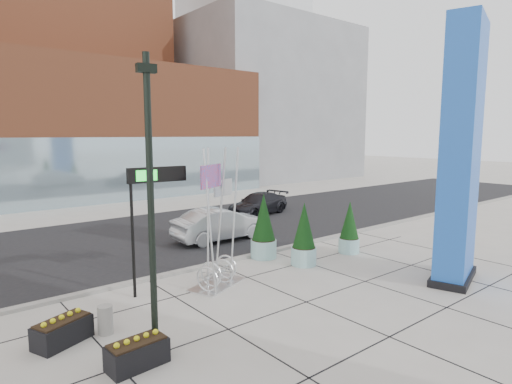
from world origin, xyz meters
TOP-DOWN VIEW (x-y plane):
  - ground at (0.00, 0.00)m, footprint 160.00×160.00m
  - street_asphalt at (0.00, 10.00)m, footprint 80.00×12.00m
  - curb_edge at (0.00, 4.00)m, footprint 80.00×0.30m
  - tower_podium at (1.00, 27.00)m, footprint 34.00×10.00m
  - tower_glass_front at (1.00, 22.20)m, footprint 34.00×0.60m
  - building_grey_parking at (26.00, 32.00)m, footprint 20.00×18.00m
  - blue_pylon at (6.64, -2.88)m, footprint 2.98×1.98m
  - lamp_post at (-4.09, -0.93)m, footprint 0.46×0.39m
  - public_art_sculpture at (-0.30, 2.03)m, footprint 2.36×1.77m
  - concrete_bollard at (-4.65, 0.85)m, footprint 0.39×0.39m
  - overhead_street_sign at (-2.29, 2.80)m, footprint 1.97×0.31m
  - round_planter_east at (6.57, 1.80)m, footprint 0.92×0.92m
  - round_planter_mid at (3.71, 1.80)m, footprint 1.02×1.02m
  - round_planter_west at (3.12, 3.60)m, footprint 1.10×1.10m
  - box_planter_north at (-5.68, 1.00)m, footprint 1.53×1.16m
  - box_planter_south at (-4.67, -1.21)m, footprint 1.38×0.77m
  - car_silver_mid at (3.43, 7.22)m, footprint 4.93×1.91m
  - car_dark_east at (9.15, 11.32)m, footprint 5.13×3.02m

SIDE VIEW (x-z plane):
  - ground at x=0.00m, z-range 0.00..0.00m
  - street_asphalt at x=0.00m, z-range 0.00..0.02m
  - curb_edge at x=0.00m, z-range 0.00..0.12m
  - box_planter_south at x=-4.67m, z-range -0.03..0.70m
  - box_planter_north at x=-5.68m, z-range -0.03..0.73m
  - concrete_bollard at x=-4.65m, z-range 0.00..0.76m
  - car_dark_east at x=9.15m, z-range 0.00..1.40m
  - car_silver_mid at x=3.43m, z-range 0.00..1.60m
  - round_planter_east at x=6.57m, z-range -0.06..2.25m
  - round_planter_mid at x=3.71m, z-range -0.07..2.48m
  - public_art_sculpture at x=-0.30m, z-range -1.14..3.66m
  - round_planter_west at x=3.12m, z-range -0.07..2.68m
  - tower_glass_front at x=1.00m, z-range 0.00..5.00m
  - lamp_post at x=-4.09m, z-range -0.64..6.38m
  - overhead_street_sign at x=-2.29m, z-range 1.50..5.68m
  - blue_pylon at x=6.64m, z-range -0.15..8.97m
  - tower_podium at x=1.00m, z-range 0.00..11.00m
  - building_grey_parking at x=26.00m, z-range 0.00..18.00m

